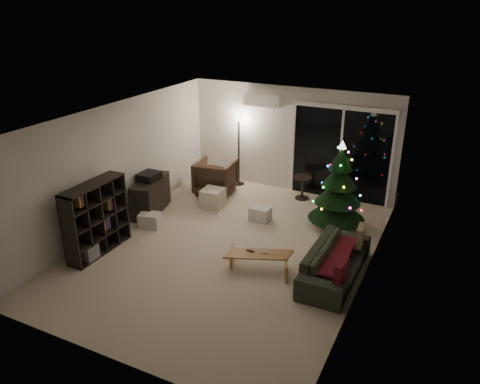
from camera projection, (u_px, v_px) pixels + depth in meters
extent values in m
plane|color=beige|center=(228.00, 248.00, 8.79)|extent=(6.50, 6.50, 0.00)
plane|color=white|center=(227.00, 117.00, 7.82)|extent=(6.50, 6.50, 0.00)
cube|color=silver|center=(291.00, 140.00, 11.00)|extent=(5.00, 0.02, 2.50)
cube|color=silver|center=(103.00, 278.00, 5.62)|extent=(5.00, 0.02, 2.50)
cube|color=silver|center=(116.00, 166.00, 9.32)|extent=(0.02, 6.50, 2.50)
cube|color=silver|center=(369.00, 213.00, 7.29)|extent=(0.02, 6.50, 2.50)
cube|color=black|center=(340.00, 155.00, 10.57)|extent=(2.20, 0.02, 2.10)
cube|color=white|center=(263.00, 100.00, 10.83)|extent=(0.90, 0.22, 0.28)
cube|color=#3F3833|center=(342.00, 192.00, 11.43)|extent=(2.60, 1.00, 0.10)
cube|color=white|center=(348.00, 166.00, 11.55)|extent=(2.20, 0.06, 1.00)
cube|color=black|center=(151.00, 196.00, 10.13)|extent=(0.73, 1.28, 0.75)
cube|color=black|center=(149.00, 176.00, 9.95)|extent=(0.38, 0.45, 0.16)
imported|color=#4C3C28|center=(215.00, 177.00, 11.12)|extent=(0.98, 1.00, 0.81)
cube|color=beige|center=(213.00, 198.00, 10.46)|extent=(0.48, 0.48, 0.41)
cube|color=silver|center=(150.00, 220.00, 9.55)|extent=(0.48, 0.41, 0.30)
cube|color=silver|center=(260.00, 214.00, 9.84)|extent=(0.42, 0.31, 0.29)
cylinder|color=black|center=(302.00, 188.00, 10.85)|extent=(0.55, 0.55, 0.54)
cylinder|color=black|center=(239.00, 151.00, 11.46)|extent=(0.28, 0.28, 1.72)
imported|color=#31372B|center=(335.00, 262.00, 7.80)|extent=(0.78, 1.96, 0.57)
cube|color=maroon|center=(330.00, 254.00, 7.79)|extent=(0.61, 1.40, 0.05)
cube|color=olive|center=(360.00, 236.00, 8.14)|extent=(0.14, 0.38, 0.37)
cube|color=maroon|center=(341.00, 273.00, 7.07)|extent=(0.14, 0.38, 0.37)
cube|color=black|center=(251.00, 251.00, 8.00)|extent=(0.14, 0.04, 0.02)
cube|color=slate|center=(265.00, 253.00, 7.94)|extent=(0.13, 0.08, 0.02)
cone|color=black|center=(339.00, 186.00, 9.22)|extent=(1.41, 1.41, 1.84)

